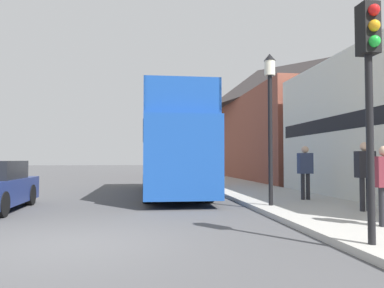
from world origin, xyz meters
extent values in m
plane|color=#4C4C4F|center=(0.00, 21.00, 0.00)|extent=(144.00, 144.00, 0.00)
cube|color=#ADAAA3|center=(6.33, 18.00, 0.07)|extent=(3.59, 108.00, 0.14)
cube|color=black|center=(8.17, 4.46, 2.80)|extent=(0.12, 11.67, 0.55)
cube|color=brown|center=(11.12, 23.92, 2.97)|extent=(6.00, 25.22, 5.95)
pyramid|color=#383333|center=(11.12, 23.92, 7.56)|extent=(6.00, 25.22, 3.23)
cube|color=#19479E|center=(2.55, 8.92, 1.58)|extent=(2.53, 9.70, 2.63)
cube|color=white|center=(2.54, 8.43, 1.71)|extent=(2.50, 5.35, 0.45)
cube|color=black|center=(2.55, 8.92, 2.39)|extent=(2.55, 8.93, 0.70)
cube|color=#19479E|center=(2.55, 8.92, 2.94)|extent=(2.52, 8.92, 0.10)
cube|color=#19479E|center=(1.37, 8.93, 3.54)|extent=(0.17, 8.90, 1.08)
cube|color=#19479E|center=(3.72, 8.90, 3.54)|extent=(0.17, 8.90, 1.08)
cube|color=#19479E|center=(2.49, 4.50, 3.54)|extent=(2.42, 0.10, 1.08)
cube|color=#19479E|center=(2.59, 12.69, 3.54)|extent=(2.43, 1.38, 1.08)
cylinder|color=black|center=(1.49, 11.93, 0.49)|extent=(0.29, 0.98, 0.98)
cylinder|color=black|center=(3.67, 11.90, 0.49)|extent=(0.29, 0.98, 0.98)
cylinder|color=black|center=(1.43, 6.12, 0.49)|extent=(0.29, 0.98, 0.98)
cylinder|color=black|center=(3.60, 6.10, 0.49)|extent=(0.29, 0.98, 0.98)
cube|color=#9E9EA3|center=(3.40, 17.19, 0.51)|extent=(1.94, 4.16, 0.67)
cube|color=black|center=(3.41, 17.07, 1.14)|extent=(1.64, 2.03, 0.58)
cylinder|color=black|center=(2.54, 18.42, 0.32)|extent=(0.23, 0.65, 0.64)
cylinder|color=black|center=(4.15, 18.49, 0.32)|extent=(0.23, 0.65, 0.64)
cylinder|color=black|center=(2.65, 15.89, 0.32)|extent=(0.23, 0.65, 0.64)
cylinder|color=black|center=(4.27, 15.96, 0.32)|extent=(0.23, 0.65, 0.64)
cylinder|color=black|center=(-2.35, 3.44, 0.34)|extent=(0.21, 0.68, 0.68)
cylinder|color=black|center=(-2.39, 6.09, 0.34)|extent=(0.21, 0.68, 0.68)
cylinder|color=#232328|center=(6.10, 0.18, 0.54)|extent=(0.12, 0.12, 0.80)
sphere|color=tan|center=(6.19, 0.18, 1.68)|extent=(0.22, 0.22, 0.22)
cylinder|color=#232328|center=(7.03, 2.33, 0.58)|extent=(0.13, 0.13, 0.89)
cylinder|color=#232328|center=(7.22, 2.33, 0.58)|extent=(0.13, 0.13, 0.89)
cube|color=black|center=(7.13, 2.33, 1.38)|extent=(0.48, 0.26, 0.70)
sphere|color=tan|center=(7.13, 2.33, 1.85)|extent=(0.24, 0.24, 0.24)
cylinder|color=#232328|center=(6.69, 5.25, 0.58)|extent=(0.13, 0.13, 0.88)
cylinder|color=#232328|center=(6.88, 5.25, 0.58)|extent=(0.13, 0.13, 0.88)
cube|color=#2D3856|center=(6.79, 5.25, 1.37)|extent=(0.48, 0.26, 0.70)
sphere|color=tan|center=(6.79, 5.25, 1.85)|extent=(0.24, 0.24, 0.24)
cylinder|color=black|center=(4.92, -1.27, 1.69)|extent=(0.12, 0.12, 3.09)
cube|color=black|center=(4.92, -1.27, 3.66)|extent=(0.28, 0.31, 0.85)
sphere|color=red|center=(4.92, -1.44, 3.91)|extent=(0.19, 0.19, 0.19)
sphere|color=orange|center=(4.92, -1.44, 3.66)|extent=(0.19, 0.19, 0.19)
sphere|color=green|center=(4.92, -1.44, 3.40)|extent=(0.19, 0.19, 0.19)
cylinder|color=black|center=(5.07, 3.89, 2.09)|extent=(0.13, 0.13, 3.91)
cylinder|color=silver|center=(5.07, 3.89, 4.27)|extent=(0.32, 0.32, 0.45)
cone|color=black|center=(5.07, 3.89, 4.61)|extent=(0.35, 0.35, 0.22)
cylinder|color=black|center=(5.21, 13.43, 2.38)|extent=(0.13, 0.13, 4.48)
cylinder|color=silver|center=(5.21, 13.43, 4.85)|extent=(0.32, 0.32, 0.45)
cone|color=black|center=(5.21, 13.43, 5.18)|extent=(0.35, 0.35, 0.22)
cylinder|color=black|center=(4.90, 22.97, 2.36)|extent=(0.13, 0.13, 4.44)
cylinder|color=silver|center=(4.90, 22.97, 4.80)|extent=(0.32, 0.32, 0.45)
cone|color=black|center=(4.90, 22.97, 5.14)|extent=(0.35, 0.35, 0.22)
camera|label=1|loc=(1.23, -6.91, 1.51)|focal=35.00mm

